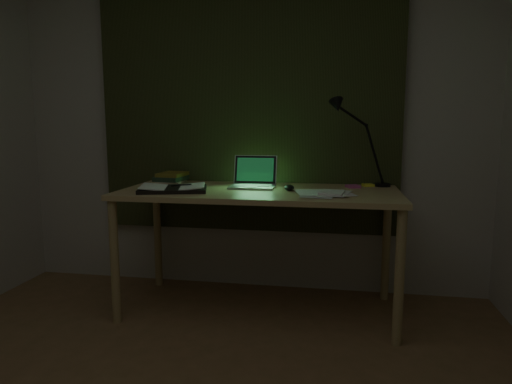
% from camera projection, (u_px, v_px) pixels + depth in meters
% --- Properties ---
extents(wall_back, '(3.50, 0.00, 2.50)m').
position_uv_depth(wall_back, '(248.00, 122.00, 3.37)').
color(wall_back, beige).
rests_on(wall_back, ground).
extents(curtain, '(2.20, 0.06, 2.00)m').
position_uv_depth(curtain, '(247.00, 95.00, 3.30)').
color(curtain, '#2B3118').
rests_on(curtain, wall_back).
extents(desk, '(1.79, 0.78, 0.82)m').
position_uv_depth(desk, '(259.00, 251.00, 3.01)').
color(desk, tan).
rests_on(desk, floor).
extents(laptop, '(0.30, 0.34, 0.21)m').
position_uv_depth(laptop, '(252.00, 172.00, 3.03)').
color(laptop, silver).
rests_on(laptop, desk).
extents(open_textbook, '(0.48, 0.40, 0.04)m').
position_uv_depth(open_textbook, '(173.00, 188.00, 2.90)').
color(open_textbook, white).
rests_on(open_textbook, desk).
extents(book_stack, '(0.18, 0.22, 0.09)m').
position_uv_depth(book_stack, '(171.00, 178.00, 3.24)').
color(book_stack, white).
rests_on(book_stack, desk).
extents(loose_papers, '(0.35, 0.36, 0.02)m').
position_uv_depth(loose_papers, '(324.00, 193.00, 2.76)').
color(loose_papers, silver).
rests_on(loose_papers, desk).
extents(mouse, '(0.08, 0.11, 0.04)m').
position_uv_depth(mouse, '(289.00, 188.00, 2.92)').
color(mouse, black).
rests_on(mouse, desk).
extents(sticky_yellow, '(0.09, 0.09, 0.01)m').
position_uv_depth(sticky_yellow, '(368.00, 185.00, 3.13)').
color(sticky_yellow, '#FAFF35').
rests_on(sticky_yellow, desk).
extents(sticky_pink, '(0.10, 0.10, 0.02)m').
position_uv_depth(sticky_pink, '(353.00, 186.00, 3.06)').
color(sticky_pink, '#D3529B').
rests_on(sticky_pink, desk).
extents(desk_lamp, '(0.39, 0.31, 0.56)m').
position_uv_depth(desk_lamp, '(384.00, 145.00, 3.08)').
color(desk_lamp, black).
rests_on(desk_lamp, desk).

